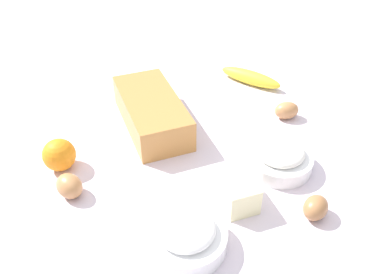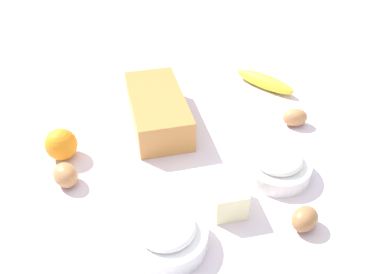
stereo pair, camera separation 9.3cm
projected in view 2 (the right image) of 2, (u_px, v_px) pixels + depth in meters
name	position (u px, v px, depth m)	size (l,w,h in m)	color
ground_plane	(192.00, 154.00, 0.96)	(2.40, 2.40, 0.02)	silver
loaf_pan	(157.00, 109.00, 1.02)	(0.30, 0.19, 0.08)	#B77A3D
flour_bowl	(277.00, 165.00, 0.87)	(0.15, 0.15, 0.06)	white
sugar_bowl	(167.00, 234.00, 0.72)	(0.15, 0.15, 0.06)	white
banana	(265.00, 81.00, 1.17)	(0.19, 0.04, 0.04)	yellow
orange_fruit	(61.00, 144.00, 0.91)	(0.07, 0.07, 0.07)	orange
butter_block	(226.00, 195.00, 0.80)	(0.09, 0.06, 0.06)	#F4EDB2
egg_near_butter	(295.00, 117.00, 1.02)	(0.05, 0.05, 0.06)	#B47A4A
egg_beside_bowl	(305.00, 219.00, 0.76)	(0.05, 0.05, 0.06)	#9D6940
egg_loose	(65.00, 175.00, 0.85)	(0.05, 0.05, 0.06)	#B47949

